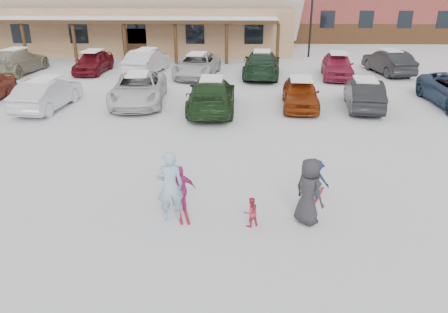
{
  "coord_description": "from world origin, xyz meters",
  "views": [
    {
      "loc": [
        0.58,
        -10.62,
        5.81
      ],
      "look_at": [
        0.3,
        1.0,
        1.0
      ],
      "focal_mm": 35.0,
      "sensor_mm": 36.0,
      "label": 1
    }
  ],
  "objects_px": {
    "parked_car_1": "(47,94)",
    "parked_car_9": "(147,61)",
    "parked_car_8": "(93,62)",
    "child_navy": "(316,179)",
    "parked_car_4": "(300,93)",
    "day_lodge": "(121,0)",
    "parked_car_3": "(212,95)",
    "parked_car_10": "(197,65)",
    "adult_skier": "(170,186)",
    "parked_car_13": "(388,62)",
    "bystander_dark": "(309,191)",
    "parked_car_5": "(364,94)",
    "parked_car_7": "(16,61)",
    "toddler_red": "(251,212)",
    "parked_car_12": "(337,65)",
    "lamp_post": "(312,7)",
    "parked_car_2": "(138,89)",
    "child_magenta": "(181,190)",
    "parked_car_11": "(262,64)"
  },
  "relations": [
    {
      "from": "lamp_post",
      "to": "parked_car_10",
      "type": "height_order",
      "value": "lamp_post"
    },
    {
      "from": "parked_car_13",
      "to": "lamp_post",
      "type": "bearing_deg",
      "value": -65.76
    },
    {
      "from": "adult_skier",
      "to": "parked_car_10",
      "type": "bearing_deg",
      "value": -104.92
    },
    {
      "from": "child_magenta",
      "to": "parked_car_8",
      "type": "bearing_deg",
      "value": -80.37
    },
    {
      "from": "parked_car_4",
      "to": "toddler_red",
      "type": "bearing_deg",
      "value": -99.13
    },
    {
      "from": "adult_skier",
      "to": "parked_car_5",
      "type": "height_order",
      "value": "adult_skier"
    },
    {
      "from": "parked_car_13",
      "to": "child_navy",
      "type": "bearing_deg",
      "value": 56.93
    },
    {
      "from": "child_magenta",
      "to": "parked_car_3",
      "type": "distance_m",
      "value": 9.48
    },
    {
      "from": "child_navy",
      "to": "bystander_dark",
      "type": "relative_size",
      "value": 0.66
    },
    {
      "from": "parked_car_8",
      "to": "parked_car_13",
      "type": "xyz_separation_m",
      "value": [
        18.98,
        0.12,
        0.04
      ]
    },
    {
      "from": "adult_skier",
      "to": "parked_car_1",
      "type": "relative_size",
      "value": 0.43
    },
    {
      "from": "child_navy",
      "to": "parked_car_13",
      "type": "height_order",
      "value": "parked_car_13"
    },
    {
      "from": "parked_car_12",
      "to": "parked_car_7",
      "type": "bearing_deg",
      "value": -174.38
    },
    {
      "from": "parked_car_1",
      "to": "parked_car_13",
      "type": "relative_size",
      "value": 0.97
    },
    {
      "from": "child_navy",
      "to": "parked_car_4",
      "type": "xyz_separation_m",
      "value": [
        0.84,
        9.26,
        0.12
      ]
    },
    {
      "from": "toddler_red",
      "to": "child_navy",
      "type": "relative_size",
      "value": 0.68
    },
    {
      "from": "toddler_red",
      "to": "parked_car_12",
      "type": "height_order",
      "value": "parked_car_12"
    },
    {
      "from": "child_magenta",
      "to": "parked_car_13",
      "type": "xyz_separation_m",
      "value": [
        11.2,
        18.12,
        0.09
      ]
    },
    {
      "from": "bystander_dark",
      "to": "parked_car_3",
      "type": "xyz_separation_m",
      "value": [
        -2.92,
        9.93,
        -0.11
      ]
    },
    {
      "from": "parked_car_1",
      "to": "parked_car_12",
      "type": "relative_size",
      "value": 0.99
    },
    {
      "from": "toddler_red",
      "to": "parked_car_5",
      "type": "bearing_deg",
      "value": -145.99
    },
    {
      "from": "parked_car_4",
      "to": "parked_car_10",
      "type": "bearing_deg",
      "value": 133.18
    },
    {
      "from": "bystander_dark",
      "to": "parked_car_10",
      "type": "bearing_deg",
      "value": -23.14
    },
    {
      "from": "parked_car_3",
      "to": "parked_car_10",
      "type": "relative_size",
      "value": 1.03
    },
    {
      "from": "parked_car_3",
      "to": "adult_skier",
      "type": "bearing_deg",
      "value": 86.84
    },
    {
      "from": "parked_car_1",
      "to": "parked_car_9",
      "type": "relative_size",
      "value": 0.94
    },
    {
      "from": "parked_car_1",
      "to": "parked_car_5",
      "type": "distance_m",
      "value": 14.86
    },
    {
      "from": "child_magenta",
      "to": "bystander_dark",
      "type": "relative_size",
      "value": 0.75
    },
    {
      "from": "parked_car_2",
      "to": "parked_car_4",
      "type": "xyz_separation_m",
      "value": [
        7.81,
        -0.54,
        -0.03
      ]
    },
    {
      "from": "parked_car_10",
      "to": "parked_car_7",
      "type": "bearing_deg",
      "value": -175.38
    },
    {
      "from": "parked_car_5",
      "to": "parked_car_13",
      "type": "distance_m",
      "value": 8.91
    },
    {
      "from": "parked_car_9",
      "to": "parked_car_12",
      "type": "height_order",
      "value": "parked_car_9"
    },
    {
      "from": "day_lodge",
      "to": "parked_car_8",
      "type": "bearing_deg",
      "value": -87.58
    },
    {
      "from": "parked_car_10",
      "to": "child_magenta",
      "type": "bearing_deg",
      "value": -79.58
    },
    {
      "from": "parked_car_8",
      "to": "parked_car_9",
      "type": "xyz_separation_m",
      "value": [
        3.51,
        -0.14,
        0.06
      ]
    },
    {
      "from": "child_magenta",
      "to": "parked_car_9",
      "type": "xyz_separation_m",
      "value": [
        -4.26,
        17.86,
        0.11
      ]
    },
    {
      "from": "adult_skier",
      "to": "parked_car_7",
      "type": "height_order",
      "value": "adult_skier"
    },
    {
      "from": "child_magenta",
      "to": "parked_car_8",
      "type": "distance_m",
      "value": 19.6
    },
    {
      "from": "day_lodge",
      "to": "parked_car_7",
      "type": "bearing_deg",
      "value": -112.08
    },
    {
      "from": "toddler_red",
      "to": "parked_car_8",
      "type": "relative_size",
      "value": 0.19
    },
    {
      "from": "parked_car_9",
      "to": "parked_car_12",
      "type": "xyz_separation_m",
      "value": [
        11.94,
        -1.02,
        -0.01
      ]
    },
    {
      "from": "toddler_red",
      "to": "child_magenta",
      "type": "xyz_separation_m",
      "value": [
        -1.81,
        0.67,
        0.26
      ]
    },
    {
      "from": "adult_skier",
      "to": "parked_car_13",
      "type": "height_order",
      "value": "adult_skier"
    },
    {
      "from": "parked_car_1",
      "to": "parked_car_2",
      "type": "bearing_deg",
      "value": -159.9
    },
    {
      "from": "bystander_dark",
      "to": "parked_car_1",
      "type": "relative_size",
      "value": 0.4
    },
    {
      "from": "child_magenta",
      "to": "parked_car_7",
      "type": "bearing_deg",
      "value": -68.04
    },
    {
      "from": "toddler_red",
      "to": "parked_car_4",
      "type": "relative_size",
      "value": 0.19
    },
    {
      "from": "parked_car_2",
      "to": "parked_car_10",
      "type": "bearing_deg",
      "value": 65.46
    },
    {
      "from": "parked_car_8",
      "to": "day_lodge",
      "type": "bearing_deg",
      "value": 96.14
    },
    {
      "from": "bystander_dark",
      "to": "parked_car_11",
      "type": "relative_size",
      "value": 0.32
    }
  ]
}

